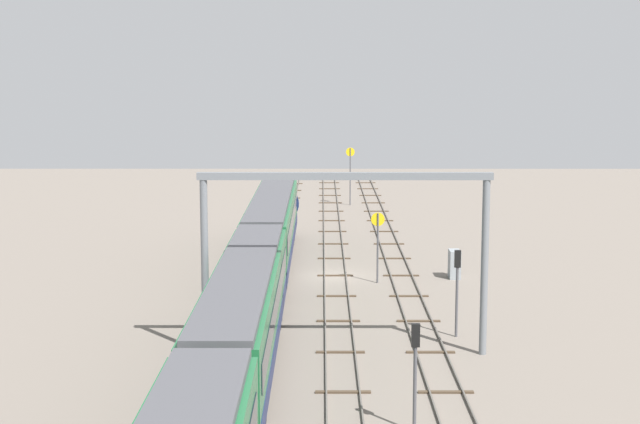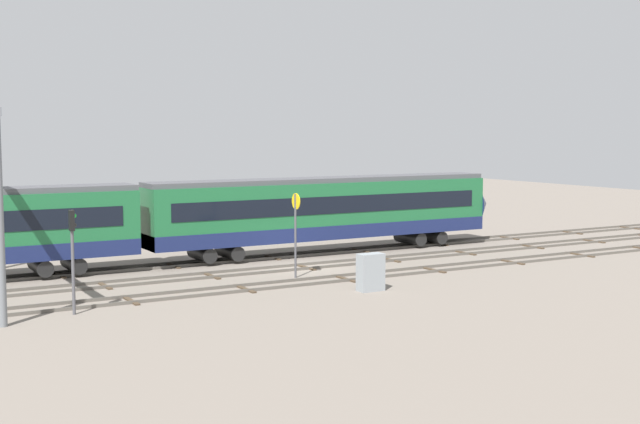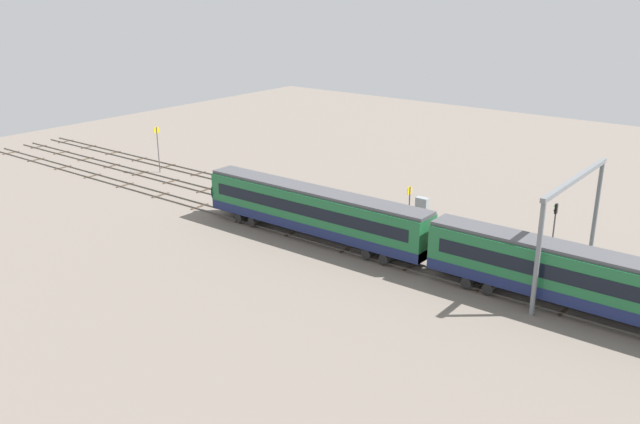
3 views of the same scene
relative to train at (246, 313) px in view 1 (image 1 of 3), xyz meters
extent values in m
plane|color=slate|center=(20.26, -4.43, -2.66)|extent=(140.12, 140.12, 0.00)
cube|color=#59544C|center=(20.26, -9.57, -2.58)|extent=(124.12, 0.07, 0.16)
cube|color=#59544C|center=(20.26, -8.14, -2.58)|extent=(124.12, 0.07, 0.16)
cube|color=#473828|center=(-3.39, -8.85, -2.62)|extent=(0.24, 2.40, 0.08)
cube|color=#473828|center=(2.53, -8.85, -2.62)|extent=(0.24, 2.40, 0.08)
cube|color=#473828|center=(8.44, -8.85, -2.62)|extent=(0.24, 2.40, 0.08)
cube|color=#473828|center=(14.35, -8.85, -2.62)|extent=(0.24, 2.40, 0.08)
cube|color=#473828|center=(20.26, -8.85, -2.62)|extent=(0.24, 2.40, 0.08)
cube|color=#473828|center=(26.17, -8.85, -2.62)|extent=(0.24, 2.40, 0.08)
cube|color=#473828|center=(32.08, -8.85, -2.62)|extent=(0.24, 2.40, 0.08)
cube|color=#473828|center=(37.99, -8.85, -2.62)|extent=(0.24, 2.40, 0.08)
cube|color=#473828|center=(43.90, -8.85, -2.62)|extent=(0.24, 2.40, 0.08)
cube|color=#473828|center=(49.81, -8.85, -2.62)|extent=(0.24, 2.40, 0.08)
cube|color=#473828|center=(55.72, -8.85, -2.62)|extent=(0.24, 2.40, 0.08)
cube|color=#473828|center=(61.63, -8.85, -2.62)|extent=(0.24, 2.40, 0.08)
cube|color=#473828|center=(67.54, -8.85, -2.62)|extent=(0.24, 2.40, 0.08)
cube|color=#473828|center=(73.45, -8.85, -2.62)|extent=(0.24, 2.40, 0.08)
cube|color=#473828|center=(79.36, -8.85, -2.62)|extent=(0.24, 2.40, 0.08)
cube|color=#59544C|center=(20.26, -5.14, -2.58)|extent=(124.12, 0.07, 0.16)
cube|color=#59544C|center=(20.26, -3.71, -2.58)|extent=(124.12, 0.07, 0.16)
cube|color=#473828|center=(-3.39, -4.43, -2.62)|extent=(0.24, 2.40, 0.08)
cube|color=#473828|center=(2.53, -4.43, -2.62)|extent=(0.24, 2.40, 0.08)
cube|color=#473828|center=(8.44, -4.43, -2.62)|extent=(0.24, 2.40, 0.08)
cube|color=#473828|center=(14.35, -4.43, -2.62)|extent=(0.24, 2.40, 0.08)
cube|color=#473828|center=(20.26, -4.43, -2.62)|extent=(0.24, 2.40, 0.08)
cube|color=#473828|center=(26.17, -4.43, -2.62)|extent=(0.24, 2.40, 0.08)
cube|color=#473828|center=(32.08, -4.43, -2.62)|extent=(0.24, 2.40, 0.08)
cube|color=#473828|center=(37.99, -4.43, -2.62)|extent=(0.24, 2.40, 0.08)
cube|color=#473828|center=(43.90, -4.43, -2.62)|extent=(0.24, 2.40, 0.08)
cube|color=#473828|center=(49.81, -4.43, -2.62)|extent=(0.24, 2.40, 0.08)
cube|color=#473828|center=(55.72, -4.43, -2.62)|extent=(0.24, 2.40, 0.08)
cube|color=#473828|center=(61.63, -4.43, -2.62)|extent=(0.24, 2.40, 0.08)
cube|color=#473828|center=(67.54, -4.43, -2.62)|extent=(0.24, 2.40, 0.08)
cube|color=#473828|center=(73.45, -4.43, -2.62)|extent=(0.24, 2.40, 0.08)
cube|color=#473828|center=(79.36, -4.43, -2.62)|extent=(0.24, 2.40, 0.08)
cube|color=#59544C|center=(20.26, -0.72, -2.58)|extent=(124.12, 0.07, 0.16)
cube|color=#59544C|center=(20.26, 0.72, -2.58)|extent=(124.12, 0.07, 0.16)
cube|color=#473828|center=(-5.87, 0.00, -2.62)|extent=(0.24, 2.40, 0.08)
cube|color=#473828|center=(0.66, 0.00, -2.62)|extent=(0.24, 2.40, 0.08)
cube|color=#473828|center=(7.19, 0.00, -2.62)|extent=(0.24, 2.40, 0.08)
cube|color=#473828|center=(13.72, 0.00, -2.62)|extent=(0.24, 2.40, 0.08)
cube|color=#473828|center=(20.26, 0.00, -2.62)|extent=(0.24, 2.40, 0.08)
cube|color=#473828|center=(26.79, 0.00, -2.62)|extent=(0.24, 2.40, 0.08)
cube|color=#473828|center=(33.32, 0.00, -2.62)|extent=(0.24, 2.40, 0.08)
cube|color=#473828|center=(39.86, 0.00, -2.62)|extent=(0.24, 2.40, 0.08)
cube|color=#473828|center=(46.39, 0.00, -2.62)|extent=(0.24, 2.40, 0.08)
cube|color=#473828|center=(52.92, 0.00, -2.62)|extent=(0.24, 2.40, 0.08)
cube|color=#473828|center=(59.45, 0.00, -2.62)|extent=(0.24, 2.40, 0.08)
cube|color=#473828|center=(65.99, 0.00, -2.62)|extent=(0.24, 2.40, 0.08)
cube|color=#473828|center=(72.52, 0.00, -2.62)|extent=(0.24, 2.40, 0.08)
cube|color=#473828|center=(79.05, 0.00, -2.62)|extent=(0.24, 2.40, 0.08)
cube|color=#1E6638|center=(24.20, 0.00, 0.20)|extent=(24.00, 2.90, 3.60)
cube|color=navy|center=(24.20, 0.00, -1.15)|extent=(24.00, 2.94, 0.90)
cube|color=#4C4C51|center=(24.20, 0.00, 2.15)|extent=(24.00, 2.50, 0.30)
cube|color=black|center=(24.20, -1.46, 0.63)|extent=(22.00, 0.04, 1.10)
cube|color=black|center=(24.20, 1.46, 0.63)|extent=(22.00, 0.04, 1.10)
cylinder|color=black|center=(15.62, 0.00, -2.05)|extent=(0.90, 2.70, 0.90)
cylinder|color=black|center=(17.42, 0.00, -2.05)|extent=(0.90, 2.70, 0.90)
cylinder|color=black|center=(30.98, 0.00, -2.05)|extent=(0.90, 2.70, 0.90)
cylinder|color=black|center=(32.78, 0.00, -2.05)|extent=(0.90, 2.70, 0.90)
cube|color=#1E6638|center=(-0.60, 0.00, 0.20)|extent=(24.00, 2.90, 3.60)
cube|color=navy|center=(-0.60, 0.00, -1.15)|extent=(24.00, 2.94, 0.90)
cube|color=#4C4C51|center=(-0.60, 0.00, 2.15)|extent=(24.00, 2.50, 0.30)
cube|color=black|center=(-0.60, -1.46, 0.63)|extent=(22.00, 0.04, 1.10)
cube|color=black|center=(-0.60, 1.46, 0.63)|extent=(22.00, 0.04, 1.10)
cylinder|color=black|center=(-7.38, 0.00, -2.05)|extent=(0.90, 2.70, 0.90)
cylinder|color=black|center=(6.18, 0.00, -2.05)|extent=(0.90, 2.70, 0.90)
cylinder|color=black|center=(7.98, 0.00, -2.05)|extent=(0.90, 2.70, 0.90)
cone|color=navy|center=(37.00, 0.00, 0.02)|extent=(1.60, 3.24, 3.24)
cylinder|color=slate|center=(2.35, -11.37, 1.63)|extent=(0.36, 0.36, 8.58)
cylinder|color=slate|center=(2.35, 2.14, 1.63)|extent=(0.36, 0.36, 8.58)
cube|color=slate|center=(2.35, -4.62, 6.09)|extent=(0.40, 14.10, 0.35)
cylinder|color=#4C4C51|center=(54.31, -6.41, 0.26)|extent=(0.12, 0.12, 5.83)
cylinder|color=yellow|center=(54.35, -6.41, 2.78)|extent=(0.05, 0.88, 0.88)
cube|color=black|center=(54.38, -6.41, 2.78)|extent=(0.02, 0.40, 0.12)
cylinder|color=#4C4C51|center=(18.19, -7.14, -0.37)|extent=(0.12, 0.12, 4.58)
cylinder|color=yellow|center=(18.23, -7.14, 1.52)|extent=(0.05, 0.88, 0.88)
cube|color=black|center=(18.26, -7.14, 1.52)|extent=(0.02, 0.39, 0.12)
cylinder|color=#4C4C51|center=(-7.86, -7.07, -0.97)|extent=(0.14, 0.14, 3.37)
cube|color=black|center=(-7.86, -7.07, 1.16)|extent=(0.20, 0.32, 0.90)
sphere|color=green|center=(-7.75, -7.07, 1.36)|extent=(0.20, 0.20, 0.20)
sphere|color=#262626|center=(-7.75, -7.07, 0.97)|extent=(0.20, 0.20, 0.20)
cylinder|color=#4C4C51|center=(5.44, -10.51, -0.82)|extent=(0.14, 0.14, 3.68)
cube|color=black|center=(5.44, -10.51, 1.47)|extent=(0.20, 0.32, 0.90)
sphere|color=green|center=(5.55, -10.51, 1.67)|extent=(0.20, 0.20, 0.20)
sphere|color=#262626|center=(5.55, -10.51, 1.27)|extent=(0.20, 0.20, 0.20)
cube|color=gray|center=(19.67, -12.34, -1.72)|extent=(1.31, 0.72, 1.88)
cube|color=#333333|center=(20.33, -12.34, -1.43)|extent=(0.02, 0.50, 0.24)
camera|label=1|loc=(-43.39, -3.50, 11.18)|focal=54.34mm
camera|label=2|loc=(-3.32, -47.43, 5.37)|focal=47.65mm
camera|label=3|loc=(-12.23, 45.75, 20.08)|focal=37.48mm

